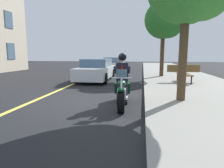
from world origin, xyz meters
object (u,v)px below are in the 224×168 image
Objects in this scene: car_silver at (97,70)px; car_dark at (114,64)px; bench_sidewalk at (184,72)px; street_tree_curbside at (165,21)px; motorcycle_main at (122,92)px; rider_main at (122,74)px.

car_silver is 6.97m from car_dark.
bench_sidewalk is 0.35× the size of street_tree_curbside.
car_silver reaches higher than motorcycle_main.
bench_sidewalk is at bearing 32.82° from car_dark.
car_silver is at bearing -0.88° from car_dark.
rider_main reaches higher than car_dark.
motorcycle_main reaches higher than bench_sidewalk.
street_tree_curbside reaches higher than motorcycle_main.
motorcycle_main is 0.61m from rider_main.
car_dark is at bearing -170.38° from motorcycle_main.
bench_sidewalk is (7.98, 5.15, 0.02)m from car_dark.
car_silver is 0.88× the size of street_tree_curbside.
bench_sidewalk is at bearing 148.28° from rider_main.
rider_main is 0.95× the size of bench_sidewalk.
motorcycle_main is at bearing 9.62° from car_dark.
motorcycle_main is 1.21× the size of bench_sidewalk.
motorcycle_main is 13.15m from car_dark.
street_tree_curbside reaches higher than car_dark.
street_tree_curbside is at bearing 112.41° from car_silver.
rider_main reaches higher than car_silver.
street_tree_curbside is (-1.81, 4.39, 3.24)m from car_silver.
rider_main is at bearing -31.72° from bench_sidewalk.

